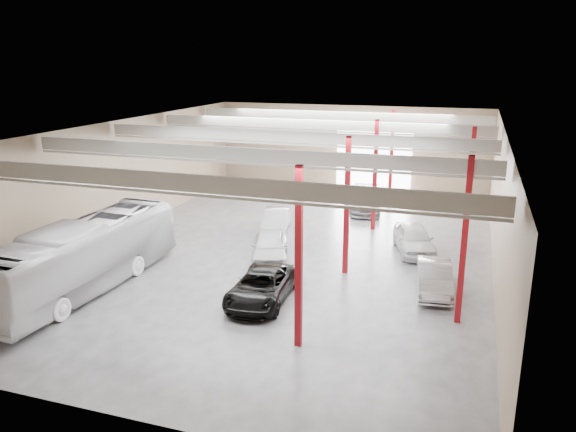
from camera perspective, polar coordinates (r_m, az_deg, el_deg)
The scene contains 8 objects.
depot_shell at distance 30.97m, azimuth 0.44°, elevation 5.27°, with size 22.12×32.12×7.06m.
coach_bus at distance 28.05m, azimuth -20.04°, elevation -3.85°, with size 2.78×11.89×3.31m, color silver.
black_sedan at distance 25.41m, azimuth -2.71°, elevation -7.18°, with size 2.36×5.12×1.42m, color black.
car_row_a at distance 30.43m, azimuth -1.86°, elevation -3.07°, with size 1.87×4.65×1.58m, color silver.
car_row_b at distance 35.61m, azimuth -1.23°, elevation -0.41°, with size 1.48×4.25×1.40m, color silver.
car_row_c at distance 40.57m, azimuth 7.90°, elevation 1.54°, with size 2.13×5.24×1.52m, color gray.
car_right_near at distance 27.23m, azimuth 14.63°, elevation -6.07°, with size 1.53×4.38×1.44m, color #9E9EA2.
car_right_far at distance 32.40m, azimuth 12.67°, elevation -2.28°, with size 1.87×4.66×1.59m, color silver.
Camera 1 is at (9.55, -28.48, 10.59)m, focal length 35.00 mm.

